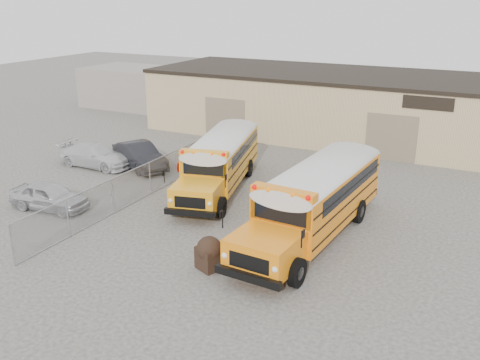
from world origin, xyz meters
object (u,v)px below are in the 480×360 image
at_px(school_bus_left, 244,131).
at_px(tarp_bundle, 209,252).
at_px(car_white, 95,155).
at_px(car_dark, 140,156).
at_px(school_bus_right, 365,158).
at_px(car_silver, 49,196).

relative_size(school_bus_left, tarp_bundle, 7.67).
height_order(car_white, car_dark, car_dark).
height_order(school_bus_left, car_white, school_bus_left).
bearing_deg(school_bus_left, school_bus_right, -18.21).
bearing_deg(car_white, car_silver, -157.53).
bearing_deg(car_white, tarp_bundle, -122.96).
relative_size(tarp_bundle, car_dark, 0.28).
xyz_separation_m(school_bus_left, car_white, (-7.20, -6.13, -1.00)).
xyz_separation_m(school_bus_right, tarp_bundle, (-2.99, -11.45, -1.15)).
bearing_deg(tarp_bundle, school_bus_right, 75.37).
bearing_deg(school_bus_right, school_bus_left, 161.79).
distance_m(school_bus_right, car_dark, 13.44).
height_order(school_bus_right, tarp_bundle, school_bus_right).
xyz_separation_m(school_bus_right, car_white, (-15.85, -3.29, -1.14)).
bearing_deg(car_silver, car_white, 17.12).
relative_size(car_silver, car_dark, 0.85).
bearing_deg(car_silver, car_dark, -5.13).
relative_size(school_bus_right, tarp_bundle, 8.20).
height_order(school_bus_left, school_bus_right, school_bus_right).
bearing_deg(school_bus_right, car_white, -168.28).
relative_size(car_white, car_dark, 1.02).
bearing_deg(school_bus_left, car_white, -139.57).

